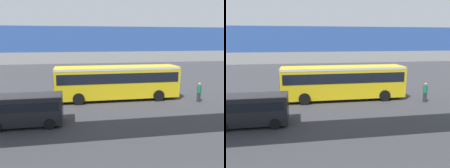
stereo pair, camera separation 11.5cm
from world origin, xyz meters
TOP-DOWN VIEW (x-y plane):
  - ground at (0.00, 0.00)m, footprint 80.00×80.00m
  - city_bus at (1.26, 0.79)m, footprint 11.54×2.85m
  - parked_van at (8.54, 6.35)m, footprint 4.80×2.17m
  - bicycle_red at (10.60, 2.76)m, footprint 1.77×0.44m
  - pedestrian at (-5.92, 2.98)m, footprint 0.38×0.38m
  - traffic_sign at (-2.44, -3.05)m, footprint 0.08×0.60m
  - lane_dash_leftmost at (-6.00, -3.37)m, footprint 2.00×0.20m
  - lane_dash_left at (-2.00, -3.37)m, footprint 2.00×0.20m
  - lane_dash_centre at (2.00, -3.37)m, footprint 2.00×0.20m
  - lane_dash_right at (6.00, -3.37)m, footprint 2.00×0.20m
  - pedestrian_overpass at (0.00, 10.14)m, footprint 25.07×2.60m

SIDE VIEW (x-z plane):
  - ground at x=0.00m, z-range 0.00..0.00m
  - lane_dash_leftmost at x=-6.00m, z-range 0.00..0.01m
  - lane_dash_left at x=-2.00m, z-range 0.00..0.01m
  - lane_dash_centre at x=2.00m, z-range 0.00..0.01m
  - lane_dash_right at x=6.00m, z-range 0.00..0.01m
  - bicycle_red at x=10.60m, z-range -0.11..0.85m
  - pedestrian at x=-5.92m, z-range -0.01..1.78m
  - parked_van at x=8.54m, z-range 0.16..2.21m
  - city_bus at x=1.26m, z-range 0.31..3.46m
  - traffic_sign at x=-2.44m, z-range 0.49..3.29m
  - pedestrian_overpass at x=0.00m, z-range 1.41..7.63m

